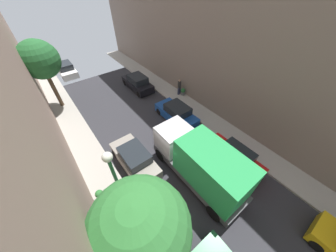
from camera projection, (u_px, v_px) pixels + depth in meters
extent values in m
plane|color=#2D2D33|center=(177.00, 158.00, 12.79)|extent=(32.00, 32.00, 0.00)
cube|color=#A8A399|center=(114.00, 199.00, 10.51)|extent=(2.00, 44.00, 0.15)
cube|color=#A8A399|center=(222.00, 128.00, 14.96)|extent=(2.00, 44.00, 0.15)
cube|color=gray|center=(287.00, 17.00, 11.35)|extent=(6.00, 44.00, 15.81)
cylinder|color=black|center=(218.00, 245.00, 8.61)|extent=(0.22, 0.64, 0.64)
cube|color=gray|center=(135.00, 160.00, 12.01)|extent=(1.76, 4.20, 0.76)
cube|color=#1E2328|center=(134.00, 155.00, 11.45)|extent=(1.56, 2.10, 0.64)
cylinder|color=black|center=(115.00, 153.00, 12.71)|extent=(0.22, 0.64, 0.64)
cylinder|color=black|center=(134.00, 143.00, 13.41)|extent=(0.22, 0.64, 0.64)
cylinder|color=black|center=(137.00, 184.00, 10.93)|extent=(0.22, 0.64, 0.64)
cylinder|color=black|center=(157.00, 171.00, 11.63)|extent=(0.22, 0.64, 0.64)
cube|color=white|center=(67.00, 71.00, 21.81)|extent=(1.76, 4.20, 0.76)
cube|color=#1E2328|center=(65.00, 66.00, 21.25)|extent=(1.56, 2.10, 0.64)
cylinder|color=black|center=(58.00, 70.00, 22.51)|extent=(0.22, 0.64, 0.64)
cylinder|color=black|center=(70.00, 67.00, 23.21)|extent=(0.22, 0.64, 0.64)
cylinder|color=black|center=(64.00, 79.00, 20.73)|extent=(0.22, 0.64, 0.64)
cylinder|color=black|center=(77.00, 75.00, 21.43)|extent=(0.22, 0.64, 0.64)
cylinder|color=black|center=(317.00, 245.00, 8.58)|extent=(0.22, 0.64, 0.64)
cylinder|color=black|center=(329.00, 224.00, 9.27)|extent=(0.22, 0.64, 0.64)
cube|color=red|center=(232.00, 159.00, 12.08)|extent=(1.76, 4.20, 0.76)
cube|color=#1E2328|center=(237.00, 154.00, 11.51)|extent=(1.56, 2.10, 0.64)
cylinder|color=black|center=(207.00, 152.00, 12.78)|extent=(0.22, 0.64, 0.64)
cylinder|color=black|center=(221.00, 142.00, 13.47)|extent=(0.22, 0.64, 0.64)
cylinder|color=black|center=(243.00, 183.00, 11.00)|extent=(0.22, 0.64, 0.64)
cylinder|color=black|center=(257.00, 170.00, 11.69)|extent=(0.22, 0.64, 0.64)
cube|color=#194799|center=(176.00, 115.00, 15.56)|extent=(1.76, 4.20, 0.76)
cube|color=#1E2328|center=(178.00, 109.00, 14.99)|extent=(1.56, 2.10, 0.64)
cylinder|color=black|center=(159.00, 111.00, 16.26)|extent=(0.22, 0.64, 0.64)
cylinder|color=black|center=(172.00, 105.00, 16.96)|extent=(0.22, 0.64, 0.64)
cylinder|color=black|center=(181.00, 130.00, 14.48)|extent=(0.22, 0.64, 0.64)
cylinder|color=black|center=(194.00, 122.00, 15.18)|extent=(0.22, 0.64, 0.64)
cube|color=black|center=(138.00, 84.00, 19.45)|extent=(1.76, 4.20, 0.76)
cube|color=#1E2328|center=(138.00, 79.00, 18.89)|extent=(1.56, 2.10, 0.64)
cylinder|color=black|center=(125.00, 82.00, 20.15)|extent=(0.22, 0.64, 0.64)
cylinder|color=black|center=(137.00, 78.00, 20.85)|extent=(0.22, 0.64, 0.64)
cylinder|color=black|center=(139.00, 94.00, 18.37)|extent=(0.22, 0.64, 0.64)
cylinder|color=black|center=(151.00, 89.00, 19.07)|extent=(0.22, 0.64, 0.64)
cube|color=#4C4C51|center=(197.00, 170.00, 11.19)|extent=(2.20, 6.60, 0.50)
cube|color=#B7B7BC|center=(174.00, 137.00, 11.81)|extent=(2.10, 1.80, 1.70)
cube|color=green|center=(212.00, 169.00, 9.62)|extent=(2.24, 4.20, 2.40)
cylinder|color=black|center=(161.00, 155.00, 12.42)|extent=(0.30, 0.96, 0.96)
cylinder|color=black|center=(182.00, 142.00, 13.29)|extent=(0.30, 0.96, 0.96)
cylinder|color=black|center=(214.00, 213.00, 9.55)|extent=(0.30, 0.96, 0.96)
cylinder|color=black|center=(236.00, 192.00, 10.42)|extent=(0.30, 0.96, 0.96)
cylinder|color=#2D334C|center=(178.00, 91.00, 18.38)|extent=(0.18, 0.18, 0.82)
cylinder|color=#2D334C|center=(180.00, 90.00, 18.48)|extent=(0.18, 0.18, 0.82)
cylinder|color=#262626|center=(179.00, 85.00, 17.93)|extent=(0.36, 0.36, 0.64)
sphere|color=tan|center=(180.00, 81.00, 17.61)|extent=(0.24, 0.24, 0.24)
cylinder|color=brown|center=(55.00, 90.00, 16.10)|extent=(0.34, 0.34, 3.38)
sphere|color=#23602D|center=(39.00, 60.00, 14.13)|extent=(3.14, 3.14, 3.14)
cylinder|color=brown|center=(147.00, 251.00, 7.14)|extent=(0.34, 0.34, 3.40)
sphere|color=#2D7233|center=(139.00, 229.00, 5.16)|extent=(3.16, 3.16, 3.16)
cylinder|color=slate|center=(183.00, 93.00, 18.48)|extent=(0.34, 0.34, 0.34)
sphere|color=#23602D|center=(183.00, 90.00, 18.23)|extent=(0.48, 0.48, 0.48)
cylinder|color=brown|center=(101.00, 197.00, 10.33)|extent=(0.33, 0.33, 0.39)
sphere|color=#2D7233|center=(99.00, 194.00, 10.07)|extent=(0.46, 0.46, 0.46)
cylinder|color=#26723F|center=(119.00, 187.00, 8.58)|extent=(0.16, 0.16, 4.51)
sphere|color=white|center=(107.00, 157.00, 6.88)|extent=(0.44, 0.44, 0.44)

